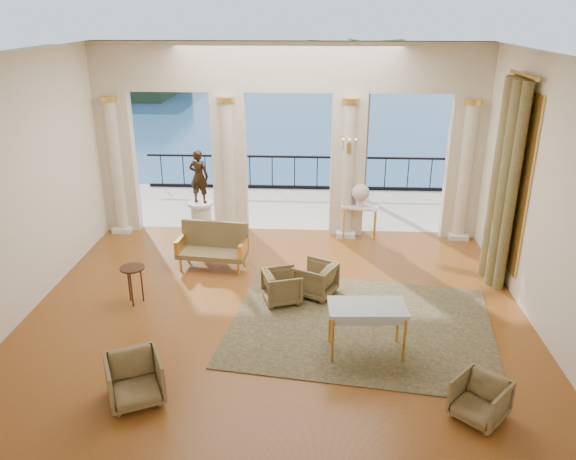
# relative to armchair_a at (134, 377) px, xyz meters

# --- Properties ---
(floor) EXTENTS (9.00, 9.00, 0.00)m
(floor) POSITION_rel_armchair_a_xyz_m (1.80, 2.68, -0.38)
(floor) COLOR #55280E
(floor) RESTS_ON ground
(room_walls) EXTENTS (9.00, 9.00, 9.00)m
(room_walls) POSITION_rel_armchair_a_xyz_m (1.80, 1.57, 2.50)
(room_walls) COLOR white
(room_walls) RESTS_ON ground
(arcade) EXTENTS (9.00, 0.56, 4.50)m
(arcade) POSITION_rel_armchair_a_xyz_m (1.80, 6.50, 2.20)
(arcade) COLOR beige
(arcade) RESTS_ON ground
(terrace) EXTENTS (10.00, 3.60, 0.10)m
(terrace) POSITION_rel_armchair_a_xyz_m (1.80, 8.48, -0.43)
(terrace) COLOR #BAAC98
(terrace) RESTS_ON ground
(balustrade) EXTENTS (9.00, 0.06, 1.03)m
(balustrade) POSITION_rel_armchair_a_xyz_m (1.80, 10.08, 0.03)
(balustrade) COLOR black
(balustrade) RESTS_ON terrace
(palm_tree) EXTENTS (2.00, 2.00, 4.50)m
(palm_tree) POSITION_rel_armchair_a_xyz_m (3.80, 9.28, 3.71)
(palm_tree) COLOR #4C3823
(palm_tree) RESTS_ON terrace
(headland) EXTENTS (22.00, 18.00, 6.00)m
(headland) POSITION_rel_armchair_a_xyz_m (-28.20, 72.68, -3.38)
(headland) COLOR black
(headland) RESTS_ON sea
(sea) EXTENTS (160.00, 160.00, 0.00)m
(sea) POSITION_rel_armchair_a_xyz_m (1.80, 62.68, -6.38)
(sea) COLOR #205A86
(sea) RESTS_ON ground
(curtain) EXTENTS (0.33, 1.40, 4.09)m
(curtain) POSITION_rel_armchair_a_xyz_m (6.09, 4.18, 1.64)
(curtain) COLOR brown
(curtain) RESTS_ON ground
(window_frame) EXTENTS (0.04, 1.60, 3.40)m
(window_frame) POSITION_rel_armchair_a_xyz_m (6.27, 4.18, 1.72)
(window_frame) COLOR gold
(window_frame) RESTS_ON room_walls
(wall_sconce) EXTENTS (0.30, 0.11, 0.33)m
(wall_sconce) POSITION_rel_armchair_a_xyz_m (3.20, 6.19, 1.85)
(wall_sconce) COLOR gold
(wall_sconce) RESTS_ON arcade
(rug) EXTENTS (4.92, 4.07, 0.02)m
(rug) POSITION_rel_armchair_a_xyz_m (3.30, 2.18, -0.37)
(rug) COLOR #2D311A
(rug) RESTS_ON ground
(armchair_a) EXTENTS (0.96, 0.94, 0.76)m
(armchair_a) POSITION_rel_armchair_a_xyz_m (0.00, 0.00, 0.00)
(armchair_a) COLOR #40361C
(armchair_a) RESTS_ON ground
(armchair_b) EXTENTS (0.87, 0.87, 0.65)m
(armchair_b) POSITION_rel_armchair_a_xyz_m (4.73, -0.12, -0.05)
(armchair_b) COLOR #40361C
(armchair_b) RESTS_ON ground
(armchair_c) EXTENTS (0.89, 0.91, 0.72)m
(armchair_c) POSITION_rel_armchair_a_xyz_m (2.49, 3.28, -0.02)
(armchair_c) COLOR #40361C
(armchair_c) RESTS_ON ground
(armchair_d) EXTENTS (0.79, 0.81, 0.68)m
(armchair_d) POSITION_rel_armchair_a_xyz_m (1.87, 2.98, -0.04)
(armchair_d) COLOR #40361C
(armchair_d) RESTS_ON ground
(settee) EXTENTS (1.52, 0.78, 0.97)m
(settee) POSITION_rel_armchair_a_xyz_m (0.32, 4.45, 0.10)
(settee) COLOR #40361C
(settee) RESTS_ON ground
(game_table) EXTENTS (1.26, 0.73, 0.84)m
(game_table) POSITION_rel_armchair_a_xyz_m (3.32, 1.37, 0.37)
(game_table) COLOR #ABC7D7
(game_table) RESTS_ON ground
(pedestal) EXTENTS (0.61, 0.61, 1.13)m
(pedestal) POSITION_rel_armchair_a_xyz_m (-0.11, 5.38, 0.16)
(pedestal) COLOR silver
(pedestal) RESTS_ON ground
(statue) EXTENTS (0.48, 0.36, 1.19)m
(statue) POSITION_rel_armchair_a_xyz_m (-0.11, 5.38, 1.34)
(statue) COLOR black
(statue) RESTS_ON pedestal
(console_table) EXTENTS (0.89, 0.51, 0.80)m
(console_table) POSITION_rel_armchair_a_xyz_m (3.52, 6.23, 0.28)
(console_table) COLOR silver
(console_table) RESTS_ON ground
(urn) EXTENTS (0.41, 0.41, 0.55)m
(urn) POSITION_rel_armchair_a_xyz_m (3.52, 6.23, 0.73)
(urn) COLOR silver
(urn) RESTS_ON console_table
(side_table) EXTENTS (0.45, 0.45, 0.73)m
(side_table) POSITION_rel_armchair_a_xyz_m (-0.88, 2.77, 0.25)
(side_table) COLOR black
(side_table) RESTS_ON ground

